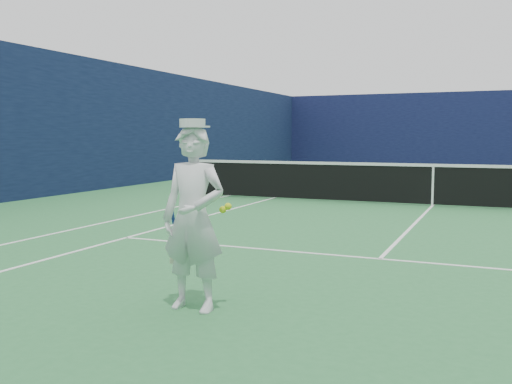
{
  "coord_description": "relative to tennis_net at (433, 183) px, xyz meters",
  "views": [
    {
      "loc": [
        1.43,
        -13.99,
        1.65
      ],
      "look_at": [
        -1.2,
        -7.84,
        0.99
      ],
      "focal_mm": 40.0,
      "sensor_mm": 36.0,
      "label": 1
    }
  ],
  "objects": [
    {
      "name": "windscreen_fence",
      "position": [
        0.0,
        0.0,
        1.45
      ],
      "size": [
        20.12,
        36.12,
        4.0
      ],
      "color": "#0F1237",
      "rests_on": "ground"
    },
    {
      "name": "ground",
      "position": [
        0.0,
        0.0,
        -0.55
      ],
      "size": [
        80.0,
        80.0,
        0.0
      ],
      "primitive_type": "plane",
      "color": "#2A6E39",
      "rests_on": "ground"
    },
    {
      "name": "tennis_player",
      "position": [
        -1.2,
        -9.33,
        0.33
      ],
      "size": [
        0.77,
        0.46,
        1.81
      ],
      "rotation": [
        0.0,
        0.0,
        0.0
      ],
      "color": "white",
      "rests_on": "ground"
    },
    {
      "name": "tennis_net",
      "position": [
        0.0,
        0.0,
        0.0
      ],
      "size": [
        12.88,
        0.09,
        1.07
      ],
      "color": "#141E4C",
      "rests_on": "ground"
    },
    {
      "name": "court_markings",
      "position": [
        0.0,
        0.0,
        -0.55
      ],
      "size": [
        11.03,
        23.83,
        0.01
      ],
      "color": "white",
      "rests_on": "ground"
    }
  ]
}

